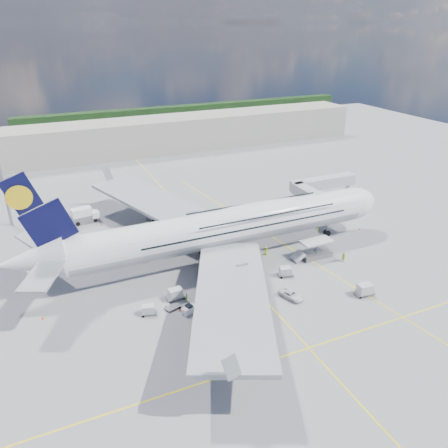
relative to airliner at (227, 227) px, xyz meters
name	(u,v)px	position (x,y,z in m)	size (l,w,h in m)	color
ground	(248,281)	(-0.26, -10.00, -6.87)	(300.00, 300.00, 0.00)	gray
taxi_line_main	(248,281)	(-0.26, -10.00, -6.86)	(0.25, 220.00, 0.01)	#FFE80D
taxi_line_cross	(309,348)	(-0.26, -30.00, -6.86)	(120.00, 0.25, 0.01)	#FFE80D
taxi_line_diag	(285,245)	(13.74, 0.00, -6.86)	(0.25, 100.00, 0.01)	#FFE80D
airliner	(227,227)	(0.00, 0.00, 0.00)	(77.26, 79.15, 23.71)	white
jet_bridge	(319,189)	(29.55, 10.94, -0.02)	(18.80, 12.10, 8.50)	#B7B7BC
cargo_loader	(315,251)	(16.56, -7.11, -5.62)	(8.53, 3.20, 3.67)	silver
light_mast	(0,172)	(-40.26, 35.00, 6.34)	(3.00, 0.70, 25.50)	gray
terminal	(129,138)	(-0.26, 85.00, -0.87)	(180.00, 16.00, 12.00)	#B2AD9E
tree_line	(191,113)	(39.74, 130.00, -2.87)	(160.00, 6.00, 8.00)	#193814
dolly_row_a	(203,301)	(-10.68, -13.82, -5.96)	(2.99, 2.21, 1.69)	gray
dolly_row_b	(148,310)	(-19.75, -12.31, -5.96)	(2.93, 2.01, 1.70)	gray
dolly_row_c	(173,307)	(-15.59, -12.42, -6.57)	(2.92, 2.13, 0.38)	gray
dolly_back	(175,294)	(-14.29, -9.91, -5.79)	(3.27, 1.88, 2.01)	gray
dolly_nose_far	(365,289)	(16.50, -22.30, -5.71)	(3.58, 2.16, 2.16)	gray
dolly_nose_near	(285,271)	(7.11, -11.11, -5.88)	(3.22, 2.26, 1.85)	gray
baggage_tug	(189,309)	(-13.52, -14.66, -6.18)	(2.73, 1.98, 1.55)	white
catering_truck_inner	(158,212)	(-7.22, 24.78, -5.21)	(6.20, 3.28, 3.51)	gray
catering_truck_outer	(85,216)	(-24.03, 29.46, -5.11)	(6.53, 3.00, 3.79)	gray
service_van	(291,295)	(4.19, -17.88, -6.23)	(2.11, 4.58, 1.27)	white
crew_nose	(318,228)	(24.13, 2.46, -5.97)	(0.66, 0.43, 1.80)	#CAF019
crew_loader	(343,257)	(20.57, -11.21, -5.86)	(0.98, 0.76, 2.01)	#95E718
crew_wing	(187,298)	(-12.80, -11.44, -6.08)	(0.92, 0.38, 1.58)	#99DB17
crew_van	(266,251)	(7.77, -2.39, -5.94)	(0.91, 0.59, 1.86)	#CBE918
crew_tug	(246,307)	(-4.82, -18.20, -5.93)	(1.21, 0.69, 1.87)	#BCF71A
cone_nose	(360,229)	(33.51, -0.69, -6.63)	(0.39, 0.39, 0.50)	#FF560D
cone_wing_left_inner	(148,229)	(-11.41, 19.44, -6.59)	(0.46, 0.46, 0.59)	#FF560D
cone_wing_left_outer	(101,225)	(-20.90, 26.05, -6.62)	(0.41, 0.41, 0.52)	#FF560D
cone_wing_right_inner	(180,310)	(-14.78, -13.65, -6.61)	(0.43, 0.43, 0.54)	#FF560D
cone_wing_right_outer	(217,339)	(-12.02, -22.93, -6.58)	(0.48, 0.48, 0.61)	#FF560D
cone_tail	(43,318)	(-35.81, -6.59, -6.60)	(0.44, 0.44, 0.56)	#FF560D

